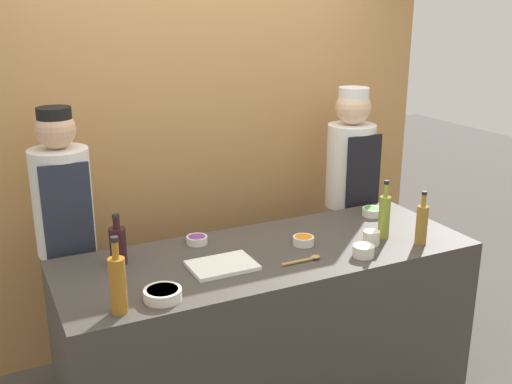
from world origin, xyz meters
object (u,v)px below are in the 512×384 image
Objects in this scene: sauce_bowl_green at (372,211)px; sauce_bowl_yellow at (363,250)px; bottle_oil at (384,216)px; cup_cream at (371,238)px; sauce_bowl_purple at (197,239)px; bottle_vinegar at (422,224)px; chef_left at (67,245)px; cutting_board at (222,265)px; wooden_spoon at (305,260)px; bottle_amber at (118,283)px; chef_right at (349,198)px; sauce_bowl_white at (163,294)px; bottle_wine at (118,244)px; sauce_bowl_orange at (303,240)px.

sauce_bowl_yellow reaches higher than sauce_bowl_green.
bottle_oil reaches higher than cup_cream.
sauce_bowl_green is 1.08× the size of sauce_bowl_purple.
bottle_vinegar is at bearing 0.79° from sauce_bowl_yellow.
sauce_bowl_yellow is 1.59m from chef_left.
wooden_spoon is at bearing -16.51° from cutting_board.
bottle_oil is at bearing 23.58° from cup_cream.
sauce_bowl_green is at bearing 17.12° from bottle_amber.
cup_cream is 0.86m from chef_right.
sauce_bowl_white is 0.47m from bottle_wine.
sauce_bowl_yellow reaches higher than sauce_bowl_orange.
cup_cream is at bearing 40.41° from sauce_bowl_yellow.
sauce_bowl_orange reaches higher than cutting_board.
sauce_bowl_orange is 1.30× the size of cup_cream.
bottle_wine reaches higher than sauce_bowl_orange.
chef_right is (0.39, 0.77, -0.06)m from cup_cream.
bottle_vinegar is at bearing -26.05° from sauce_bowl_purple.
wooden_spoon is (-0.67, 0.07, -0.10)m from bottle_vinegar.
cup_cream reaches higher than sauce_bowl_orange.
chef_left is (-0.62, 0.35, -0.05)m from sauce_bowl_purple.
bottle_amber is (-1.26, -0.03, 0.10)m from sauce_bowl_yellow.
bottle_wine is at bearing 168.65° from sauce_bowl_orange.
bottle_amber reaches higher than sauce_bowl_yellow.
bottle_amber is 0.50m from bottle_wine.
bottle_amber is at bearing -178.57° from sauce_bowl_yellow.
bottle_oil is at bearing -117.12° from sauce_bowl_green.
sauce_bowl_yellow is at bearing 1.43° from bottle_amber.
sauce_bowl_orange is 0.44× the size of bottle_wine.
wooden_spoon is at bearing 174.25° from bottle_vinegar.
chef_right reaches higher than sauce_bowl_orange.
sauce_bowl_yellow is 1.02m from chef_right.
sauce_bowl_green is 0.07× the size of chef_right.
sauce_bowl_green is at bearing 18.19° from sauce_bowl_white.
chef_left reaches higher than bottle_oil.
chef_left is at bearing 106.68° from sauce_bowl_white.
cup_cream reaches higher than sauce_bowl_green.
sauce_bowl_green reaches higher than cutting_board.
sauce_bowl_orange is at bearing -28.59° from chef_left.
chef_right is at bearing 40.75° from sauce_bowl_orange.
sauce_bowl_yellow is at bearing -13.69° from wooden_spoon.
chef_right is at bearing 80.75° from bottle_vinegar.
bottle_vinegar is (1.51, -0.45, 0.01)m from bottle_wine.
sauce_bowl_orange is 0.90m from sauce_bowl_white.
bottle_vinegar is 0.18× the size of chef_right.
sauce_bowl_purple is at bearing -29.42° from chef_left.
chef_left reaches higher than sauce_bowl_green.
cutting_board is (0.00, -0.34, -0.01)m from sauce_bowl_purple.
bottle_amber is 0.93m from chef_left.
bottle_vinegar is at bearing -16.61° from bottle_wine.
sauce_bowl_purple is 0.34m from cutting_board.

